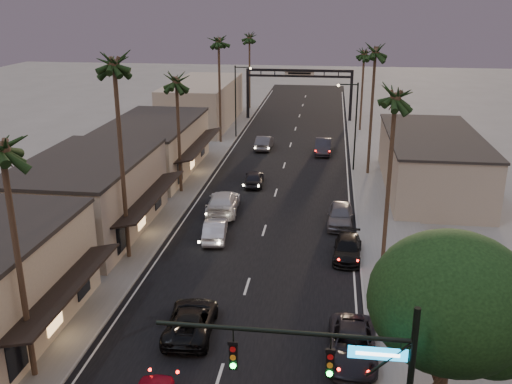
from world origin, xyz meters
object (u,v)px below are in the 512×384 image
(corner_tree, at_px, (453,307))
(arch, at_px, (299,82))
(palm_rb, at_px, (376,48))
(palm_rc, at_px, (364,50))
(palm_lc, at_px, (176,77))
(streetlight_left, at_px, (238,96))
(oncoming_pickup, at_px, (191,320))
(traffic_signal, at_px, (350,377))
(palm_la, at_px, (0,139))
(curbside_near, at_px, (352,345))
(oncoming_silver, at_px, (215,230))
(palm_ld, at_px, (219,38))
(curbside_black, at_px, (348,249))
(streetlight_right, at_px, (353,120))
(palm_ra, at_px, (396,91))
(palm_far, at_px, (249,35))
(palm_lb, at_px, (113,58))

(corner_tree, distance_m, arch, 63.26)
(palm_rb, bearing_deg, palm_rc, 90.00)
(palm_lc, bearing_deg, streetlight_left, 85.63)
(palm_rc, height_order, oncoming_pickup, palm_rc)
(traffic_signal, relative_size, palm_la, 0.64)
(palm_rb, bearing_deg, palm_la, -116.17)
(oncoming_pickup, bearing_deg, corner_tree, 149.08)
(palm_lc, relative_size, palm_rb, 0.86)
(traffic_signal, distance_m, palm_la, 16.42)
(traffic_signal, relative_size, curbside_near, 1.62)
(palm_rc, bearing_deg, oncoming_silver, -107.46)
(corner_tree, distance_m, palm_ld, 51.28)
(curbside_black, bearing_deg, oncoming_pickup, -125.31)
(streetlight_right, xyz_separation_m, palm_rc, (1.68, 19.00, 5.14))
(arch, relative_size, palm_ra, 1.15)
(streetlight_right, relative_size, palm_lc, 0.74)
(streetlight_right, bearing_deg, palm_far, 114.76)
(corner_tree, xyz_separation_m, palm_ra, (-0.88, 16.55, 5.46))
(palm_lb, height_order, palm_rb, palm_lb)
(palm_lc, relative_size, palm_rc, 1.00)
(corner_tree, bearing_deg, palm_ra, 93.03)
(corner_tree, bearing_deg, palm_far, 104.14)
(arch, height_order, palm_rc, palm_rc)
(streetlight_left, bearing_deg, palm_rc, 21.14)
(oncoming_pickup, bearing_deg, curbside_black, -131.99)
(palm_lc, relative_size, palm_far, 0.92)
(palm_ld, bearing_deg, oncoming_pickup, -81.20)
(palm_ra, xyz_separation_m, oncoming_silver, (-11.98, 1.92, -10.71))
(oncoming_silver, bearing_deg, arch, -101.08)
(streetlight_right, bearing_deg, palm_la, -113.32)
(palm_rc, xyz_separation_m, oncoming_pickup, (-10.79, -50.41, -9.75))
(palm_lc, height_order, oncoming_silver, palm_lc)
(palm_ra, distance_m, palm_far, 56.58)
(palm_ra, distance_m, palm_rb, 20.02)
(oncoming_pickup, bearing_deg, palm_ld, -84.34)
(palm_lb, distance_m, palm_ra, 17.42)
(oncoming_silver, bearing_deg, curbside_near, 118.68)
(arch, height_order, curbside_near, arch)
(palm_rc, bearing_deg, curbside_near, -92.66)
(palm_rb, bearing_deg, palm_ld, 147.40)
(palm_ra, height_order, oncoming_silver, palm_ra)
(streetlight_right, bearing_deg, palm_lc, -149.89)
(oncoming_pickup, height_order, oncoming_silver, oncoming_silver)
(streetlight_right, height_order, curbside_near, streetlight_right)
(streetlight_right, bearing_deg, traffic_signal, -91.72)
(traffic_signal, height_order, palm_rb, palm_rb)
(arch, relative_size, palm_far, 1.15)
(arch, bearing_deg, curbside_black, -82.32)
(corner_tree, height_order, palm_lc, palm_lc)
(palm_lb, bearing_deg, corner_tree, -38.83)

